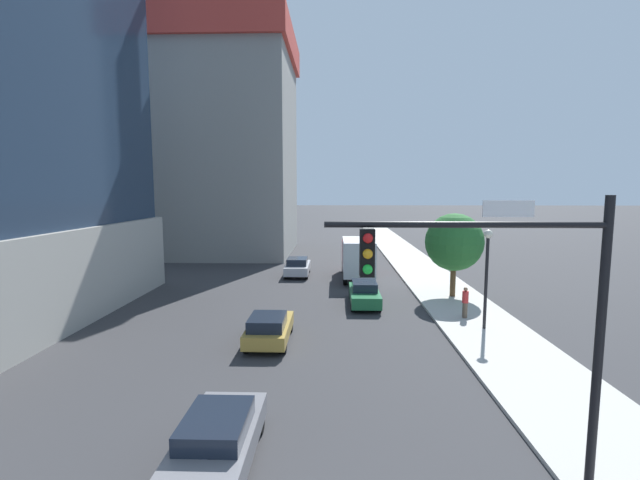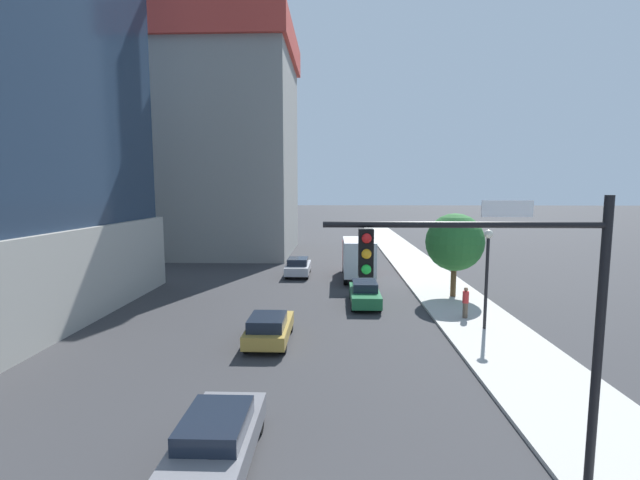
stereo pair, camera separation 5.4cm
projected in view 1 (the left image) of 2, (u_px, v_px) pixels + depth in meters
The scene contains 11 objects.
sidewalk at pixel (465, 311), 25.51m from camera, with size 4.51×120.00×0.15m, color #B2AFA8.
construction_building at pixel (229, 132), 48.59m from camera, with size 14.78×16.49×34.77m.
traffic_light_pole at pixel (506, 294), 9.53m from camera, with size 6.23×0.48×6.90m.
street_lamp at pixel (487, 263), 21.63m from camera, with size 0.44×0.44×5.05m.
street_tree at pixel (454, 242), 28.28m from camera, with size 3.78×3.78×5.51m.
car_silver at pixel (298, 267), 36.24m from camera, with size 1.92×4.42×1.52m.
car_gray at pixel (217, 440), 11.21m from camera, with size 1.91×4.49×1.40m.
car_gold at pixel (269, 328), 20.25m from camera, with size 1.89×4.23×1.43m.
car_green at pixel (364, 293), 26.98m from camera, with size 1.78×4.51×1.48m.
box_truck at pixel (357, 256), 34.73m from camera, with size 2.39×7.20×3.31m.
pedestrian_red_shirt at pixel (465, 302), 23.74m from camera, with size 0.34×0.34×1.72m.
Camera 1 is at (0.48, -5.12, 7.15)m, focal length 24.26 mm.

